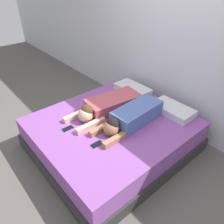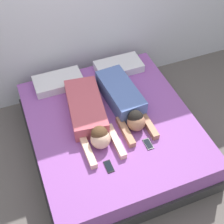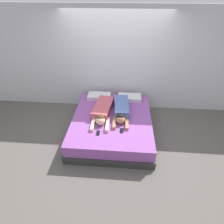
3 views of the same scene
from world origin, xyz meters
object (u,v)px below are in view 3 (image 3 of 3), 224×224
(bed, at_px, (112,125))
(pillow_head_left, at_px, (99,96))
(pillow_head_right, at_px, (130,98))
(person_right, at_px, (121,110))
(person_left, at_px, (102,111))
(cell_phone_left, at_px, (98,133))
(cell_phone_right, at_px, (122,131))

(bed, bearing_deg, pillow_head_left, 116.95)
(pillow_head_left, xyz_separation_m, pillow_head_right, (0.80, 0.00, 0.00))
(bed, height_order, pillow_head_left, pillow_head_left)
(person_right, bearing_deg, pillow_head_left, 133.69)
(bed, distance_m, person_left, 0.42)
(pillow_head_right, relative_size, person_right, 0.56)
(bed, xyz_separation_m, cell_phone_left, (-0.25, -0.54, 0.24))
(person_left, bearing_deg, pillow_head_right, 47.65)
(bed, relative_size, pillow_head_right, 3.42)
(pillow_head_right, xyz_separation_m, cell_phone_right, (-0.17, -1.23, -0.05))
(pillow_head_right, relative_size, cell_phone_right, 4.16)
(pillow_head_right, bearing_deg, person_right, -107.15)
(bed, height_order, cell_phone_right, cell_phone_right)
(pillow_head_left, xyz_separation_m, cell_phone_left, (0.16, -1.33, -0.05))
(pillow_head_right, height_order, person_left, person_left)
(person_left, bearing_deg, cell_phone_right, -48.91)
(bed, distance_m, person_right, 0.43)
(pillow_head_left, xyz_separation_m, person_left, (0.17, -0.69, 0.04))
(cell_phone_right, bearing_deg, pillow_head_right, 82.30)
(pillow_head_right, xyz_separation_m, person_left, (-0.63, -0.69, 0.04))
(bed, bearing_deg, person_left, 157.11)
(pillow_head_left, relative_size, cell_phone_right, 4.16)
(pillow_head_left, distance_m, pillow_head_right, 0.80)
(pillow_head_right, xyz_separation_m, cell_phone_left, (-0.65, -1.33, -0.05))
(bed, xyz_separation_m, person_right, (0.21, 0.15, 0.34))
(pillow_head_right, distance_m, cell_phone_left, 1.48)
(person_right, relative_size, cell_phone_right, 7.38)
(cell_phone_left, bearing_deg, bed, 65.63)
(pillow_head_right, distance_m, person_right, 0.67)
(person_left, relative_size, cell_phone_left, 8.10)
(person_left, height_order, cell_phone_left, person_left)
(bed, bearing_deg, person_right, 36.88)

